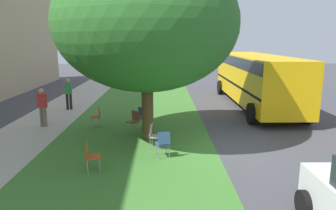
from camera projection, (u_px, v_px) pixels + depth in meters
ground at (222, 149)px, 11.00m from camera, size 80.00×80.00×0.00m
grass_verge at (129, 150)px, 10.96m from camera, size 48.00×6.00×0.01m
sidewalk_strip at (1, 150)px, 10.89m from camera, size 48.00×2.80×0.01m
street_tree at (146, 24)px, 11.36m from camera, size 6.62×6.62×6.75m
chair_0 at (142, 116)px, 13.71m from camera, size 0.49×0.49×0.88m
chair_1 at (163, 142)px, 10.16m from camera, size 0.52×0.51×0.88m
chair_2 at (134, 120)px, 12.99m from camera, size 0.58×0.58×0.88m
chair_3 at (154, 134)px, 11.02m from camera, size 0.47×0.48×0.88m
chair_4 at (90, 155)px, 9.06m from camera, size 0.52×0.52×0.88m
chair_5 at (97, 115)px, 13.86m from camera, size 0.52×0.52×0.88m
school_bus at (256, 75)px, 17.91m from camera, size 10.40×2.80×2.88m
pedestrian_0 at (42, 106)px, 13.73m from camera, size 0.27×0.39×1.69m
pedestrian_1 at (69, 93)px, 17.13m from camera, size 0.26×0.39×1.69m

